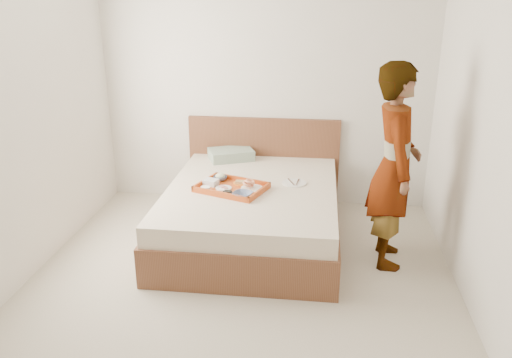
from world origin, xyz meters
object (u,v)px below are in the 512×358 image
object	(u,v)px
bed	(252,213)
person	(394,167)
dinner_plate	(294,183)
tray	(232,187)

from	to	relation	value
bed	person	size ratio (longest dim) A/B	1.15
bed	dinner_plate	bearing A→B (deg)	20.37
bed	dinner_plate	xyz separation A→B (m)	(0.38, 0.14, 0.27)
dinner_plate	person	bearing A→B (deg)	-25.00
tray	person	distance (m)	1.45
tray	dinner_plate	xyz separation A→B (m)	(0.56, 0.23, -0.02)
person	tray	bearing A→B (deg)	83.37
dinner_plate	person	xyz separation A→B (m)	(0.85, -0.39, 0.33)
bed	person	distance (m)	1.39
bed	person	bearing A→B (deg)	-11.56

